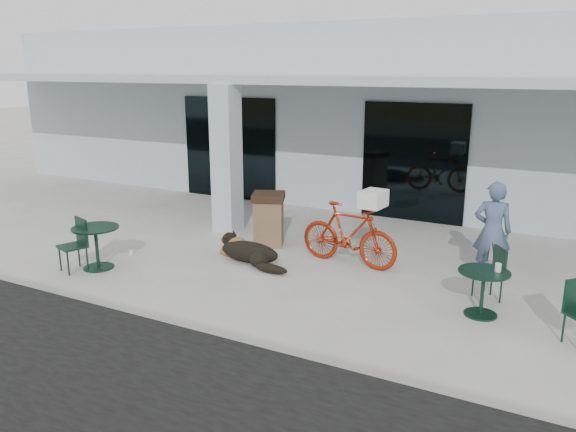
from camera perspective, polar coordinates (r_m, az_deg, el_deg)
The scene contains 17 objects.
ground at distance 9.77m, azimuth -6.19°, elevation -5.91°, with size 80.00×80.00×0.00m, color beige.
building at distance 16.90m, azimuth 10.06°, elevation 10.57°, with size 22.00×7.00×4.50m, color #B3C1CA.
storefront_glass_left at distance 15.21m, azimuth -5.96°, elevation 6.84°, with size 2.80×0.06×2.70m, color black.
storefront_glass_right at distance 13.14m, azimuth 12.62°, elevation 5.31°, with size 2.40×0.06×2.70m, color black.
column at distance 12.04m, azimuth -6.27°, elevation 5.73°, with size 0.50×0.50×3.12m, color #B3C1CA.
overhang at distance 12.29m, azimuth 3.00°, elevation 13.72°, with size 22.00×2.80×0.18m, color #B3C1CA.
bicycle at distance 10.08m, azimuth 6.19°, elevation -1.87°, with size 0.53×1.88×1.13m, color #99240C.
laundry_basket at distance 9.71m, azimuth 8.66°, elevation 1.73°, with size 0.49×0.37×0.29m, color white.
dog at distance 10.24m, azimuth -3.94°, elevation -3.54°, with size 1.35×0.45×0.45m, color black, non-canonical shape.
cup_near_dog at distance 11.09m, azimuth -15.64°, elevation -3.60°, with size 0.07×0.07×0.09m, color white.
cafe_table_near at distance 10.45m, azimuth -18.84°, elevation -3.07°, with size 0.81×0.81×0.76m, color #113322, non-canonical shape.
cafe_chair_near at distance 10.42m, azimuth -21.07°, elevation -2.83°, with size 0.42×0.46×0.92m, color #113322, non-canonical shape.
cafe_table_far at distance 8.53m, azimuth 19.13°, elevation -7.42°, with size 0.72×0.72×0.68m, color #113322, non-canonical shape.
cafe_chair_far_b at distance 9.09m, azimuth 19.64°, elevation -5.58°, with size 0.37×0.41×0.83m, color #113322, non-canonical shape.
person at distance 9.85m, azimuth 20.04°, elevation -1.45°, with size 0.61×0.40×1.68m, color #465676.
cup_on_table at distance 8.43m, azimuth 20.56°, elevation -4.92°, with size 0.09×0.09×0.12m, color white.
trash_receptacle at distance 11.16m, azimuth -1.97°, elevation -0.32°, with size 0.62×0.62×1.06m, color brown, non-canonical shape.
Camera 1 is at (5.15, -7.56, 3.45)m, focal length 35.00 mm.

